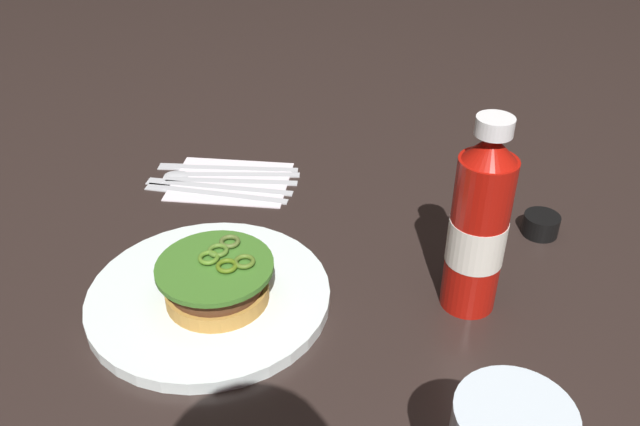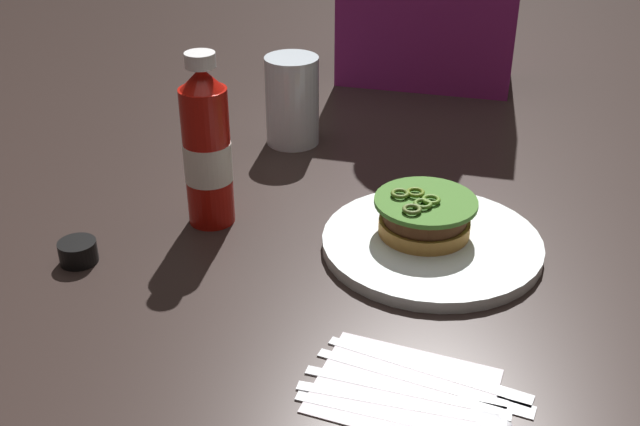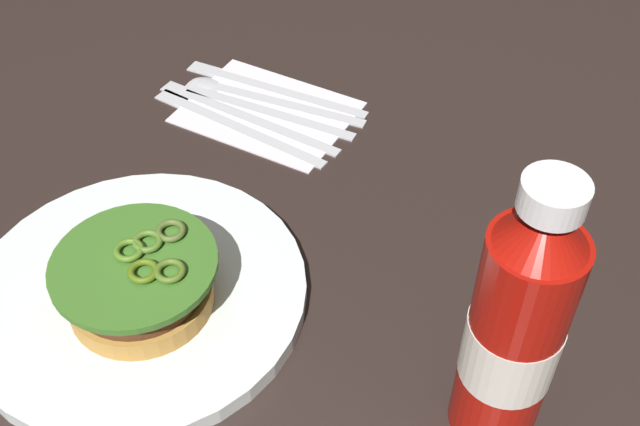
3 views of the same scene
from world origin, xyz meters
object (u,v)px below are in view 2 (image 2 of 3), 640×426
water_glass (292,101)px  table_knife (437,382)px  condiment_cup (78,252)px  spoon_utensil (432,406)px  fork_utensil (425,392)px  steak_knife (440,371)px  butter_knife (422,420)px  burger_sandwich (424,217)px  dinner_plate (432,244)px  napkin (404,390)px  ketchup_bottle (207,150)px

water_glass → table_knife: size_ratio=0.65×
condiment_cup → water_glass: bearing=69.7°
spoon_utensil → fork_utensil: (-0.01, 0.02, 0.00)m
spoon_utensil → steak_knife: 0.05m
water_glass → butter_knife: water_glass is taller
condiment_cup → burger_sandwich: bearing=20.0°
burger_sandwich → table_knife: (0.05, -0.25, -0.03)m
dinner_plate → fork_utensil: dinner_plate is taller
water_glass → napkin: water_glass is taller
burger_sandwich → condiment_cup: 0.42m
napkin → table_knife: (0.03, 0.01, 0.00)m
dinner_plate → water_glass: size_ratio=1.94×
condiment_cup → napkin: size_ratio=0.27×
water_glass → butter_knife: (0.28, -0.56, -0.06)m
burger_sandwich → water_glass: water_glass is taller
butter_knife → steak_knife: (0.01, 0.07, 0.00)m
water_glass → table_knife: bearing=-60.3°
fork_utensil → dinner_plate: bearing=96.1°
burger_sandwich → table_knife: 0.26m
ketchup_bottle → condiment_cup: size_ratio=4.96×
napkin → fork_utensil: 0.02m
burger_sandwich → ketchup_bottle: bearing=-178.1°
spoon_utensil → fork_utensil: size_ratio=1.01×
dinner_plate → ketchup_bottle: 0.30m
condiment_cup → napkin: bearing=-17.0°
condiment_cup → fork_utensil: size_ratio=0.23×
spoon_utensil → ketchup_bottle: bearing=139.3°
fork_utensil → napkin: bearing=176.9°
steak_knife → burger_sandwich: bearing=102.1°
burger_sandwich → butter_knife: burger_sandwich is taller
burger_sandwich → fork_utensil: bearing=-81.6°
dinner_plate → napkin: dinner_plate is taller
dinner_plate → napkin: bearing=-88.1°
burger_sandwich → spoon_utensil: 0.29m
fork_utensil → table_knife: 0.02m
butter_knife → water_glass: bearing=116.8°
ketchup_bottle → table_knife: size_ratio=1.05×
napkin → spoon_utensil: spoon_utensil is taller
fork_utensil → steak_knife: 0.03m
butter_knife → fork_utensil: (-0.00, 0.04, 0.00)m
butter_knife → spoon_utensil: same height
water_glass → condiment_cup: (-0.15, -0.40, -0.06)m
dinner_plate → spoon_utensil: size_ratio=1.34×
condiment_cup → steak_knife: 0.45m
condiment_cup → spoon_utensil: (0.44, -0.14, -0.01)m
water_glass → table_knife: 0.59m
dinner_plate → butter_knife: (0.03, -0.30, -0.00)m
ketchup_bottle → fork_utensil: ketchup_bottle is taller
condiment_cup → table_knife: (0.44, -0.11, -0.01)m
water_glass → butter_knife: size_ratio=0.66×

